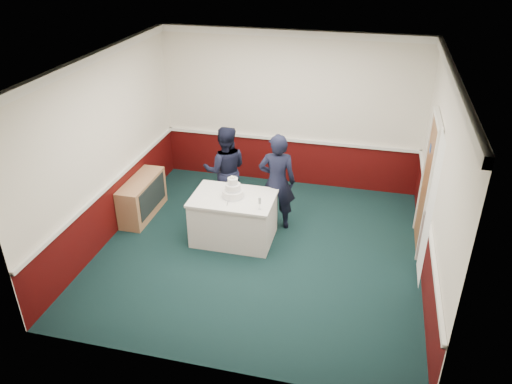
% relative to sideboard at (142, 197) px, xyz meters
% --- Properties ---
extents(ground, '(5.00, 5.00, 0.00)m').
position_rel_sideboard_xyz_m(ground, '(2.28, -0.58, -0.35)').
color(ground, '#122C29').
rests_on(ground, ground).
extents(room_shell, '(5.00, 5.00, 3.00)m').
position_rel_sideboard_xyz_m(room_shell, '(2.36, 0.03, 1.62)').
color(room_shell, silver).
rests_on(room_shell, ground).
extents(sideboard, '(0.41, 1.20, 0.70)m').
position_rel_sideboard_xyz_m(sideboard, '(0.00, 0.00, 0.00)').
color(sideboard, '#A67550').
rests_on(sideboard, ground).
extents(cake_table, '(1.32, 0.92, 0.79)m').
position_rel_sideboard_xyz_m(cake_table, '(1.79, -0.36, 0.05)').
color(cake_table, white).
rests_on(cake_table, ground).
extents(wedding_cake, '(0.35, 0.35, 0.36)m').
position_rel_sideboard_xyz_m(wedding_cake, '(1.79, -0.36, 0.55)').
color(wedding_cake, white).
rests_on(wedding_cake, cake_table).
extents(cake_knife, '(0.05, 0.22, 0.00)m').
position_rel_sideboard_xyz_m(cake_knife, '(1.76, -0.56, 0.44)').
color(cake_knife, silver).
rests_on(cake_knife, cake_table).
extents(champagne_flute, '(0.05, 0.05, 0.21)m').
position_rel_sideboard_xyz_m(champagne_flute, '(2.29, -0.64, 0.58)').
color(champagne_flute, silver).
rests_on(champagne_flute, cake_table).
extents(person_man, '(0.92, 0.81, 1.61)m').
position_rel_sideboard_xyz_m(person_man, '(1.40, 0.51, 0.46)').
color(person_man, black).
rests_on(person_man, ground).
extents(person_woman, '(0.68, 0.50, 1.70)m').
position_rel_sideboard_xyz_m(person_woman, '(2.39, 0.20, 0.50)').
color(person_woman, black).
rests_on(person_woman, ground).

